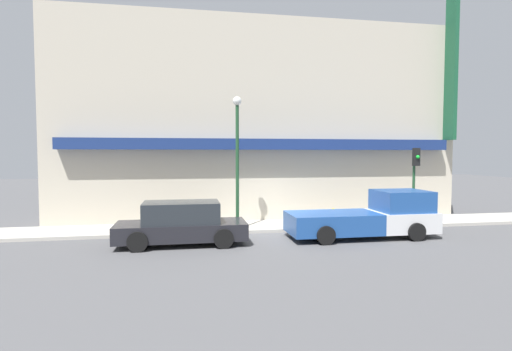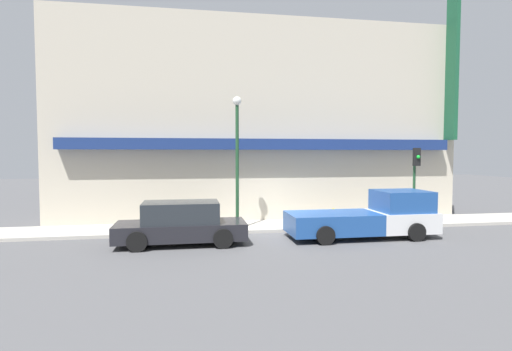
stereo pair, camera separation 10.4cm
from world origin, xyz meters
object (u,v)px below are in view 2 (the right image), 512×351
(parked_car, at_px, (181,224))
(street_lamp, at_px, (237,147))
(pickup_truck, at_px, (370,217))
(fire_hydrant, at_px, (333,216))
(traffic_light, at_px, (415,171))

(parked_car, relative_size, street_lamp, 0.85)
(pickup_truck, relative_size, fire_hydrant, 8.27)
(fire_hydrant, height_order, traffic_light, traffic_light)
(parked_car, height_order, fire_hydrant, parked_car)
(street_lamp, distance_m, traffic_light, 8.15)
(pickup_truck, relative_size, street_lamp, 1.05)
(pickup_truck, bearing_deg, traffic_light, 30.52)
(pickup_truck, bearing_deg, fire_hydrant, 103.73)
(parked_car, relative_size, traffic_light, 1.37)
(parked_car, distance_m, fire_hydrant, 7.10)
(pickup_truck, height_order, traffic_light, traffic_light)
(parked_car, bearing_deg, traffic_light, 8.34)
(street_lamp, xyz_separation_m, traffic_light, (8.07, 0.04, -1.08))
(parked_car, bearing_deg, pickup_truck, -1.89)
(parked_car, distance_m, traffic_light, 10.66)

